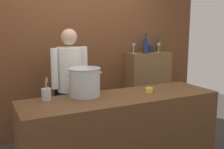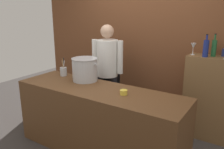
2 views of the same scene
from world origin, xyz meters
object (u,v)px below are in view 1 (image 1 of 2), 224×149
object	(u,v)px
wine_bottle_cobalt	(145,46)
wine_glass_wide	(159,46)
stockpot_large	(85,82)
wine_bottle_olive	(160,46)
wine_glass_tall	(134,46)
butter_jar	(149,90)
chef	(70,81)
spice_tin_navy	(150,49)
wine_bottle_green	(146,45)
utensil_crock	(46,94)

from	to	relation	value
wine_bottle_cobalt	wine_glass_wide	xyz separation A→B (m)	(0.26, -0.00, -0.00)
stockpot_large	wine_bottle_olive	size ratio (longest dim) A/B	1.46
wine_glass_tall	wine_bottle_cobalt	bearing A→B (deg)	-20.03
wine_bottle_olive	butter_jar	bearing A→B (deg)	-130.27
chef	wine_bottle_olive	bearing A→B (deg)	-175.12
spice_tin_navy	wine_bottle_green	bearing A→B (deg)	-145.77
wine_glass_wide	spice_tin_navy	world-z (taller)	wine_glass_wide
chef	butter_jar	bearing A→B (deg)	123.87
wine_glass_tall	wine_bottle_green	bearing A→B (deg)	7.55
chef	utensil_crock	size ratio (longest dim) A/B	5.97
chef	butter_jar	xyz separation A→B (m)	(0.75, -0.76, -0.04)
chef	wine_bottle_olive	world-z (taller)	chef
utensil_crock	wine_glass_wide	size ratio (longest dim) A/B	1.64
wine_bottle_green	wine_bottle_olive	world-z (taller)	wine_bottle_green
utensil_crock	spice_tin_navy	bearing A→B (deg)	27.59
stockpot_large	wine_bottle_olive	world-z (taller)	wine_bottle_olive
stockpot_large	wine_bottle_green	xyz separation A→B (m)	(1.50, 1.00, 0.31)
wine_glass_tall	butter_jar	bearing A→B (deg)	-112.19
wine_bottle_cobalt	wine_glass_tall	world-z (taller)	wine_bottle_cobalt
wine_bottle_olive	chef	bearing A→B (deg)	-164.24
chef	wine_glass_wide	world-z (taller)	chef
utensil_crock	butter_jar	bearing A→B (deg)	-9.92
wine_glass_wide	spice_tin_navy	bearing A→B (deg)	100.24
spice_tin_navy	wine_glass_tall	bearing A→B (deg)	-162.34
stockpot_large	wine_glass_wide	size ratio (longest dim) A/B	2.52
utensil_crock	wine_glass_tall	size ratio (longest dim) A/B	1.63
butter_jar	wine_glass_tall	distance (m)	1.33
wine_bottle_green	spice_tin_navy	distance (m)	0.18
wine_bottle_cobalt	utensil_crock	bearing A→B (deg)	-154.41
wine_bottle_olive	wine_bottle_cobalt	world-z (taller)	wine_bottle_cobalt
chef	butter_jar	world-z (taller)	chef
utensil_crock	butter_jar	distance (m)	1.21
chef	spice_tin_navy	world-z (taller)	chef
chef	wine_glass_tall	xyz separation A→B (m)	(1.22, 0.41, 0.41)
wine_bottle_green	wine_glass_wide	bearing A→B (deg)	-30.82
chef	butter_jar	size ratio (longest dim) A/B	18.46
wine_glass_wide	utensil_crock	bearing A→B (deg)	-157.27
stockpot_large	wine_bottle_green	size ratio (longest dim) A/B	1.35
wine_bottle_green	wine_glass_tall	world-z (taller)	wine_bottle_green
wine_bottle_green	wine_bottle_olive	bearing A→B (deg)	12.45
butter_jar	wine_bottle_green	world-z (taller)	wine_bottle_green
wine_bottle_green	wine_glass_tall	bearing A→B (deg)	-172.45
wine_bottle_olive	wine_bottle_cobalt	size ratio (longest dim) A/B	0.93
utensil_crock	wine_bottle_green	bearing A→B (deg)	27.07
wine_glass_wide	wine_glass_tall	size ratio (longest dim) A/B	0.99
butter_jar	spice_tin_navy	distance (m)	1.61
butter_jar	wine_glass_tall	size ratio (longest dim) A/B	0.53
butter_jar	chef	bearing A→B (deg)	134.74
utensil_crock	butter_jar	xyz separation A→B (m)	(1.19, -0.21, -0.04)
wine_bottle_green	spice_tin_navy	xyz separation A→B (m)	(0.14, 0.10, -0.07)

